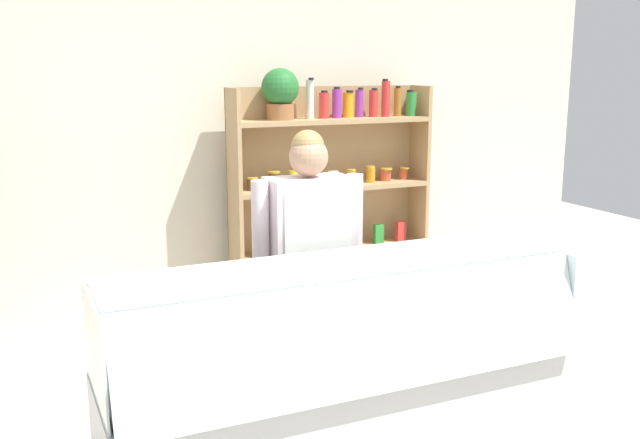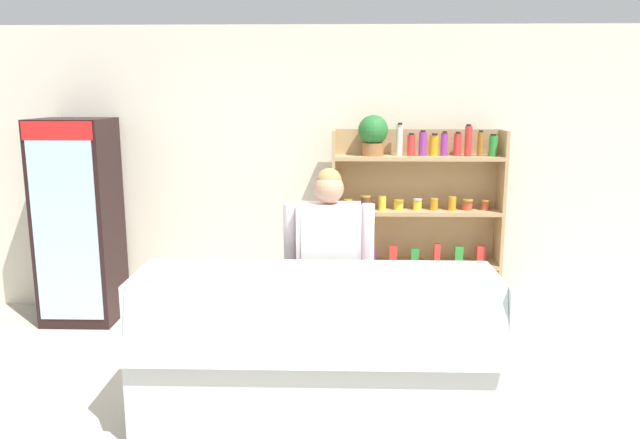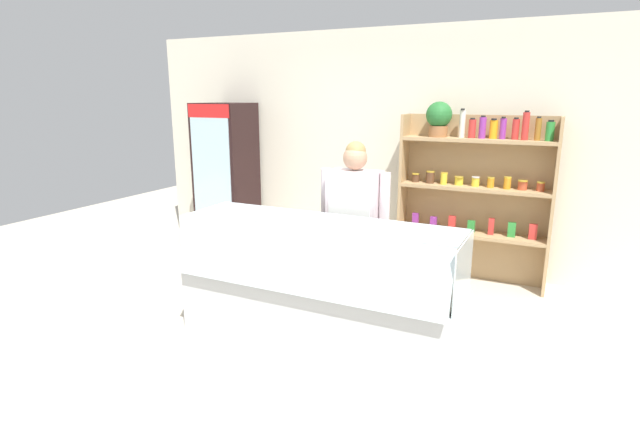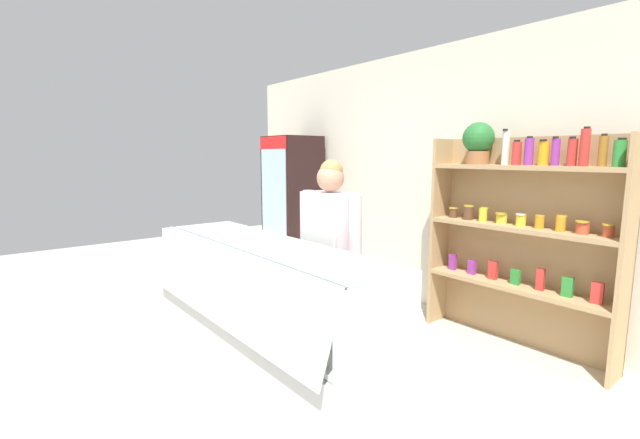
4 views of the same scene
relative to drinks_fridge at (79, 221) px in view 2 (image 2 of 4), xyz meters
The scene contains 6 objects.
ground_plane 3.05m from the drinks_fridge, 40.52° to the right, with size 12.00×12.00×0.00m, color beige.
back_wall 2.29m from the drinks_fridge, 10.96° to the left, with size 6.80×0.10×2.70m, color silver.
drinks_fridge is the anchor object (origin of this frame).
shelving_unit 3.05m from the drinks_fridge, ahead, with size 1.55×0.29×1.90m.
deli_display_case 2.95m from the drinks_fridge, 39.43° to the right, with size 2.25×0.73×1.01m.
shop_clerk 2.64m from the drinks_fridge, 29.04° to the right, with size 0.64×0.25×1.58m.
Camera 2 is at (0.16, -3.63, 2.10)m, focal length 35.00 mm.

